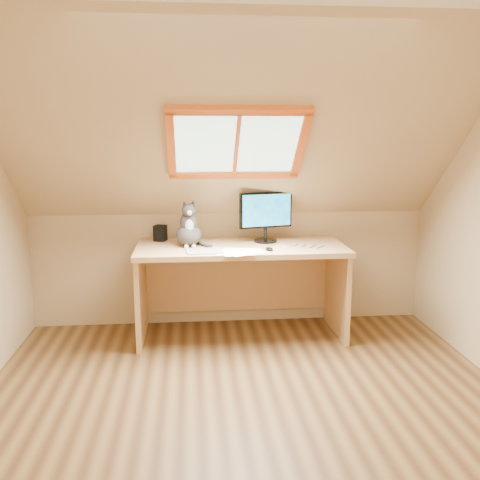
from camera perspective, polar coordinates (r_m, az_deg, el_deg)
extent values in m
plane|color=brown|center=(3.40, 1.28, -18.55)|extent=(3.50, 3.50, 0.00)
cube|color=tan|center=(1.33, 10.34, -10.65)|extent=(3.50, 0.02, 2.40)
cube|color=tan|center=(4.85, -1.07, -3.00)|extent=(3.50, 0.02, 1.00)
cube|color=tan|center=(3.93, -0.27, 11.36)|extent=(3.50, 1.56, 1.41)
cube|color=#B2E0CC|center=(4.00, -0.37, 10.35)|extent=(0.90, 0.53, 0.48)
cube|color=#DE4914|center=(4.00, -0.37, 10.35)|extent=(1.02, 0.64, 0.59)
cube|color=tan|center=(4.43, 0.09, -0.84)|extent=(1.72, 0.75, 0.04)
cube|color=tan|center=(4.53, -10.50, -5.89)|extent=(0.04, 0.68, 0.74)
cube|color=tan|center=(4.68, 10.32, -5.34)|extent=(0.04, 0.68, 0.74)
cube|color=tan|center=(4.86, -0.30, -4.52)|extent=(1.62, 0.03, 0.52)
cylinder|color=black|center=(4.57, 2.73, -0.09)|extent=(0.20, 0.20, 0.02)
cylinder|color=black|center=(4.56, 2.74, 0.68)|extent=(0.03, 0.03, 0.11)
cube|color=black|center=(4.52, 2.76, 3.22)|extent=(0.46, 0.14, 0.30)
cube|color=#0025C3|center=(4.50, 2.88, 3.18)|extent=(0.42, 0.11, 0.27)
ellipsoid|color=#3E3937|center=(4.42, -5.49, 0.56)|extent=(0.23, 0.27, 0.18)
ellipsoid|color=#3E3937|center=(4.39, -5.50, 1.87)|extent=(0.15, 0.15, 0.20)
ellipsoid|color=silver|center=(4.33, -5.42, 1.48)|extent=(0.07, 0.04, 0.11)
ellipsoid|color=#3E3937|center=(4.32, -5.47, 3.22)|extent=(0.12, 0.11, 0.10)
sphere|color=silver|center=(4.28, -5.41, 2.91)|extent=(0.04, 0.04, 0.04)
cone|color=#3E3937|center=(4.34, -5.96, 3.90)|extent=(0.05, 0.05, 0.06)
cone|color=#3E3937|center=(4.34, -5.06, 3.92)|extent=(0.06, 0.05, 0.06)
cube|color=black|center=(4.65, -8.50, 0.73)|extent=(0.12, 0.12, 0.14)
cube|color=#B2B2B7|center=(4.18, -3.82, -1.20)|extent=(0.30, 0.23, 0.01)
ellipsoid|color=black|center=(4.23, 3.14, -0.95)|extent=(0.08, 0.10, 0.03)
cube|color=white|center=(4.17, 0.35, -1.28)|extent=(0.33, 0.27, 0.00)
cube|color=white|center=(4.17, 0.35, -1.26)|extent=(0.32, 0.24, 0.00)
cube|color=white|center=(4.17, 0.35, -1.24)|extent=(0.35, 0.30, 0.00)
cube|color=white|center=(4.17, 0.35, -1.22)|extent=(0.34, 0.28, 0.00)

